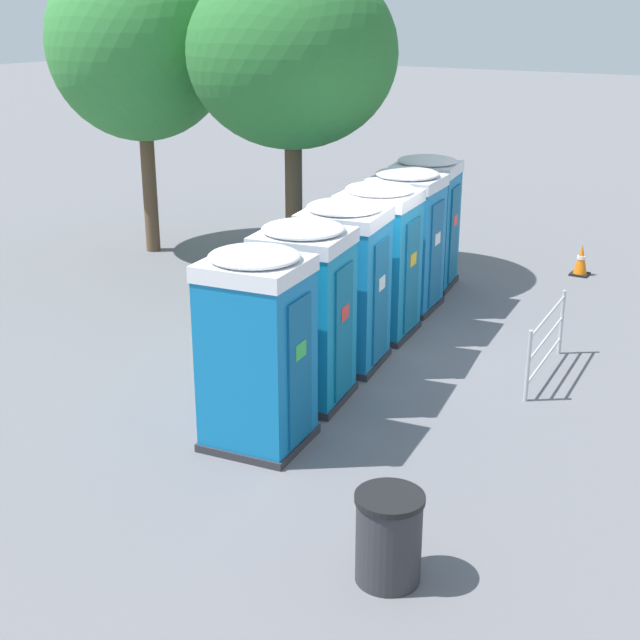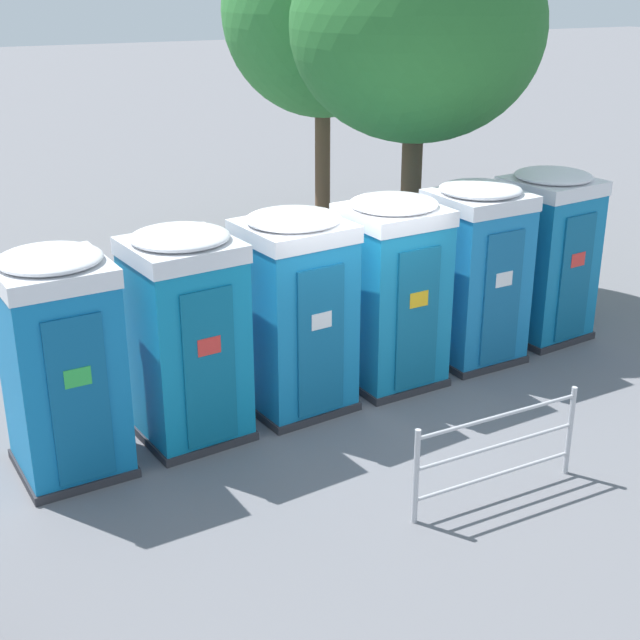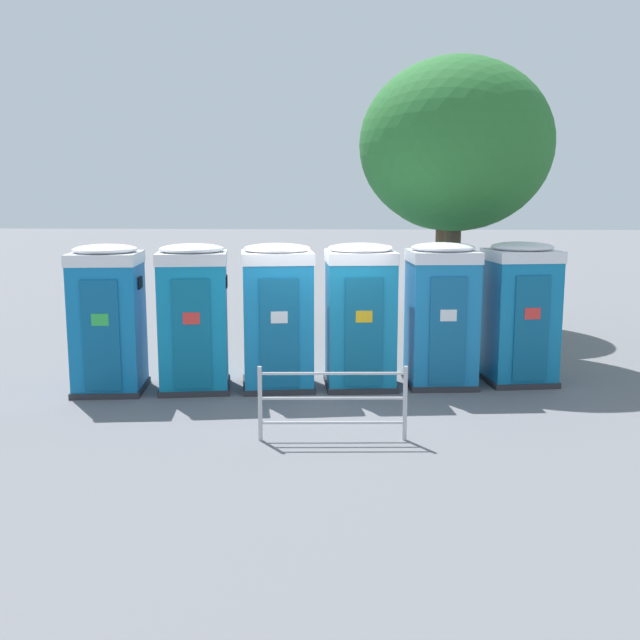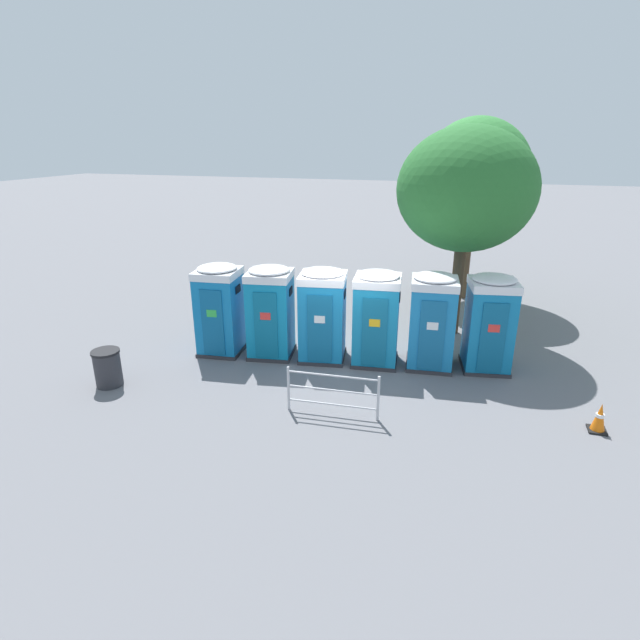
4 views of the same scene
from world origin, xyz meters
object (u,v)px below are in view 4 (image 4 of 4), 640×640
Objects in this scene: portapotty_4 at (432,321)px; event_barrier at (332,392)px; portapotty_3 at (376,318)px; portapotty_5 at (489,323)px; street_tree_0 at (466,190)px; street_tree_1 at (475,177)px; portapotty_0 at (220,309)px; portapotty_1 at (271,311)px; traffic_cone at (599,418)px; trash_can at (108,368)px; portapotty_2 at (323,314)px.

event_barrier is (-1.81, -3.18, -0.72)m from portapotty_4.
portapotty_3 is 2.90m from portapotty_5.
street_tree_1 is at bearing 87.24° from street_tree_0.
portapotty_0 and portapotty_4 have the same top height.
portapotty_1 is 1.00× the size of portapotty_3.
portapotty_5 is (2.86, 0.47, 0.00)m from portapotty_3.
portapotty_0 is 1.00× the size of portapotty_4.
street_tree_1 is (4.99, 7.08, 3.16)m from portapotty_1.
event_barrier is at bearing -170.10° from traffic_cone.
portapotty_5 is at bearing 132.01° from traffic_cone.
traffic_cone is at bearing 6.12° from trash_can.
street_tree_0 is 10.75m from trash_can.
portapotty_3 reaches higher than traffic_cone.
event_barrier is (5.65, 0.24, 0.10)m from trash_can.
portapotty_3 reaches higher than event_barrier.
portapotty_0 reaches higher than event_barrier.
portapotty_0 is 10.21m from street_tree_1.
street_tree_0 is 7.35m from event_barrier.
portapotty_4 is (1.43, 0.20, 0.00)m from portapotty_3.
portapotty_5 is 7.07m from street_tree_1.
portapotty_1 is at bearing 133.29° from event_barrier.
portapotty_1 is at bearing -146.27° from street_tree_0.
event_barrier is (1.06, -2.83, -0.72)m from portapotty_2.
portapotty_3 is 3.09m from event_barrier.
traffic_cone is at bearing -15.98° from portapotty_2.
event_barrier reaches higher than traffic_cone.
portapotty_2 is 4.34m from portapotty_5.
portapotty_1 is 8.21m from traffic_cone.
portapotty_2 and portapotty_5 have the same top height.
portapotty_2 is 2.75× the size of trash_can.
portapotty_5 is 1.24× the size of event_barrier.
traffic_cone is (7.98, -1.70, -0.97)m from portapotty_1.
portapotty_2 is 8.38m from street_tree_1.
portapotty_3 is (4.31, 0.54, -0.00)m from portapotty_0.
traffic_cone is (3.17, -4.90, -4.04)m from street_tree_0.
portapotty_3 and portapotty_5 have the same top height.
street_tree_1 reaches higher than event_barrier.
portapotty_2 is 5.47m from street_tree_0.
street_tree_0 is 0.95× the size of street_tree_1.
portapotty_5 is (1.42, 0.27, 0.00)m from portapotty_4.
traffic_cone is at bearing 9.90° from event_barrier.
portapotty_2 is at bearing -171.77° from portapotty_5.
trash_can is (-8.14, -9.96, -3.98)m from street_tree_1.
street_tree_0 is at bearing -92.76° from street_tree_1.
portapotty_2 is at bearing 33.77° from trash_can.
street_tree_0 reaches higher than trash_can.
traffic_cone is 0.31× the size of event_barrier.
traffic_cone is at bearing -71.19° from street_tree_1.
trash_can is at bearing -177.61° from event_barrier.
trash_can is (-6.02, -3.22, -0.82)m from portapotty_3.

